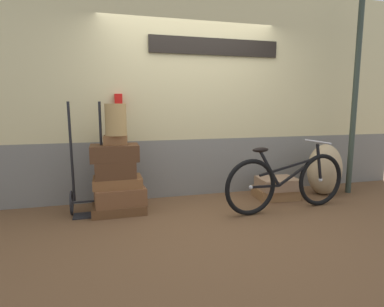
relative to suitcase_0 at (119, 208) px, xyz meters
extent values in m
cube|color=brown|center=(1.07, -0.26, -0.09)|extent=(9.16, 5.20, 0.06)
cube|color=slate|center=(1.07, 0.59, 0.36)|extent=(7.16, 0.20, 0.84)
cube|color=#CCBC84|center=(1.07, 0.59, 1.86)|extent=(7.16, 0.20, 2.16)
cube|color=black|center=(1.43, 0.47, 2.09)|extent=(1.91, 0.04, 0.23)
cube|color=red|center=(0.06, 0.45, 1.32)|extent=(0.10, 0.08, 0.20)
cylinder|color=#2D382D|center=(3.45, -0.01, 1.44)|extent=(0.08, 0.08, 3.00)
cube|color=brown|center=(0.00, 0.00, 0.00)|extent=(0.65, 0.48, 0.11)
cube|color=brown|center=(0.02, -0.01, 0.16)|extent=(0.64, 0.47, 0.21)
cube|color=brown|center=(0.00, 0.02, 0.33)|extent=(0.60, 0.39, 0.12)
cube|color=#4C2D19|center=(-0.03, 0.01, 0.49)|extent=(0.49, 0.37, 0.20)
cube|color=#4C2D19|center=(-0.03, 0.03, 0.69)|extent=(0.58, 0.39, 0.20)
cube|color=brown|center=(-0.01, 0.03, 0.85)|extent=(0.30, 0.21, 0.11)
cube|color=olive|center=(2.22, 0.04, 0.01)|extent=(0.61, 0.52, 0.14)
cube|color=#937051|center=(2.22, 0.00, 0.16)|extent=(0.56, 0.47, 0.16)
cylinder|color=#A8844C|center=(0.00, 0.02, 1.10)|extent=(0.26, 0.26, 0.38)
torus|color=black|center=(-0.56, 0.07, 0.09)|extent=(0.02, 0.30, 0.30)
torus|color=black|center=(-0.15, 0.07, 0.09)|extent=(0.02, 0.30, 0.30)
cylinder|color=black|center=(-0.36, 0.07, 0.09)|extent=(0.41, 0.02, 0.02)
cylinder|color=black|center=(-0.53, 0.07, 0.71)|extent=(0.03, 0.16, 1.22)
cylinder|color=black|center=(-0.18, 0.07, 0.71)|extent=(0.03, 0.16, 1.22)
cube|color=black|center=(-0.36, -0.04, -0.05)|extent=(0.37, 0.22, 0.02)
ellipsoid|color=tan|center=(3.02, 0.01, 0.32)|extent=(0.52, 0.45, 0.76)
torus|color=black|center=(1.54, -0.54, 0.29)|extent=(0.70, 0.12, 0.70)
sphere|color=#B2B2B7|center=(1.54, -0.54, 0.29)|extent=(0.05, 0.05, 0.05)
torus|color=black|center=(2.61, -0.43, 0.29)|extent=(0.70, 0.12, 0.70)
sphere|color=#B2B2B7|center=(2.61, -0.43, 0.29)|extent=(0.05, 0.05, 0.05)
cube|color=black|center=(2.24, -0.47, 0.43)|extent=(0.59, 0.09, 0.34)
cube|color=black|center=(1.81, -0.51, 0.50)|extent=(0.31, 0.06, 0.46)
cube|color=black|center=(1.75, -0.52, 0.28)|extent=(0.41, 0.07, 0.05)
cube|color=black|center=(2.09, -0.49, 0.51)|extent=(0.87, 0.11, 0.19)
cube|color=black|center=(2.57, -0.44, 0.53)|extent=(0.12, 0.04, 0.49)
ellipsoid|color=black|center=(1.66, -0.53, 0.74)|extent=(0.23, 0.11, 0.06)
cylinder|color=#A5A5AD|center=(2.52, -0.44, 0.81)|extent=(0.07, 0.46, 0.02)
camera|label=1|loc=(-0.17, -3.99, 1.28)|focal=30.13mm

